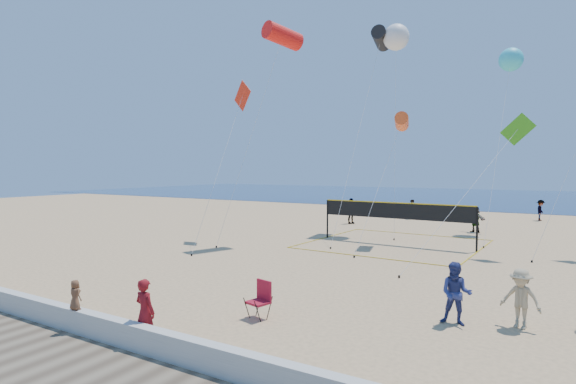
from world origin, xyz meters
The scene contains 20 objects.
ground centered at (0.00, 0.00, 0.00)m, with size 120.00×120.00×0.00m, color tan.
ocean centered at (0.00, 62.00, 0.01)m, with size 140.00×50.00×0.03m, color navy.
seawall centered at (0.00, -3.00, 0.30)m, with size 32.00×0.30×0.60m, color silver.
woman centered at (-0.41, -2.70, 0.80)m, with size 0.58×0.38×1.59m, color maroon.
toddler centered at (-2.55, -3.07, 0.99)m, with size 0.38×0.24×0.77m, color brown.
bystander_a centered at (5.64, 2.55, 0.85)m, with size 0.82×0.64×1.69m, color navy.
bystander_b centered at (7.15, 3.15, 0.79)m, with size 1.01×0.58×1.57m, color tan.
far_person_0 centered at (-5.45, 21.62, 0.97)m, with size 1.14×0.47×1.95m, color gray.
far_person_1 centered at (3.40, 21.53, 0.86)m, with size 1.59×0.51×1.71m, color gray.
far_person_3 centered at (-2.22, 26.97, 0.82)m, with size 0.79×0.62×1.63m, color gray.
far_person_4 centered at (6.88, 31.34, 0.84)m, with size 1.08×0.62×1.68m, color gray.
camp_chair centered at (0.85, 0.31, 0.59)m, with size 0.67×0.79×1.16m.
volleyball_net centered at (0.27, 14.34, 1.59)m, with size 9.13×8.98×2.33m.
kite_0 centered at (-5.30, 11.52, 11.49)m, with size 3.08×4.49×12.14m.
kite_1 centered at (-2.34, 19.16, 12.80)m, with size 1.31×9.28×13.43m.
kite_2 centered at (0.54, 14.42, 6.74)m, with size 1.36×5.81×7.23m.
kite_3 centered at (-8.07, 11.31, 8.06)m, with size 1.95×5.95×9.36m.
kite_4 centered at (6.03, 13.59, 5.68)m, with size 4.27×7.37×6.82m.
kite_6 centered at (-1.24, 18.92, 12.66)m, with size 2.20×4.42×13.50m.
kite_7 centered at (5.12, 23.12, 11.31)m, with size 1.55×8.45×12.08m.
Camera 1 is at (7.86, -9.93, 4.19)m, focal length 28.00 mm.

